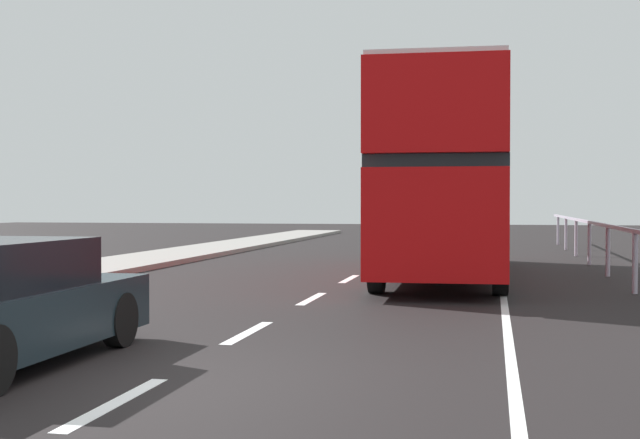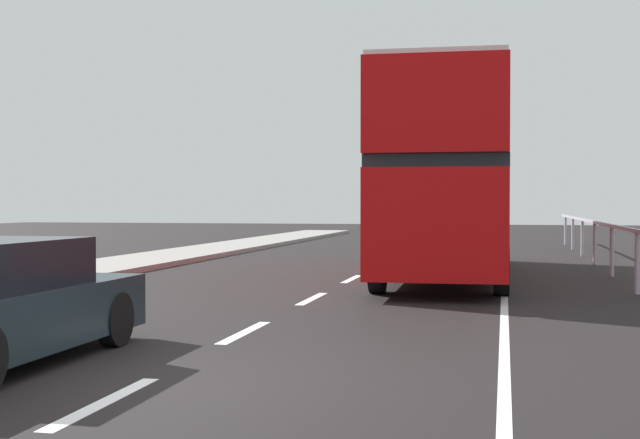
# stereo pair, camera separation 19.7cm
# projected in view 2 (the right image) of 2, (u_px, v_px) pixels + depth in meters

# --- Properties ---
(ground_plane) EXTENTS (75.27, 120.00, 0.10)m
(ground_plane) POSITION_uv_depth(u_px,v_px,m) (153.00, 384.00, 8.23)
(ground_plane) COLOR black
(lane_paint_markings) EXTENTS (3.46, 46.00, 0.01)m
(lane_paint_markings) POSITION_uv_depth(u_px,v_px,m) (433.00, 290.00, 16.60)
(lane_paint_markings) COLOR silver
(lane_paint_markings) RESTS_ON ground
(bridge_side_railing) EXTENTS (0.10, 42.00, 1.21)m
(bridge_side_railing) POSITION_uv_depth(u_px,v_px,m) (638.00, 242.00, 15.80)
(bridge_side_railing) COLOR #B7A8BD
(bridge_side_railing) RESTS_ON ground
(double_decker_bus_red) EXTENTS (2.76, 11.33, 4.30)m
(double_decker_bus_red) POSITION_uv_depth(u_px,v_px,m) (448.00, 177.00, 19.72)
(double_decker_bus_red) COLOR red
(double_decker_bus_red) RESTS_ON ground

